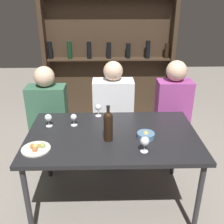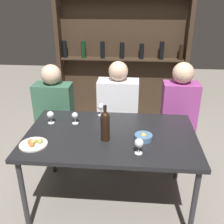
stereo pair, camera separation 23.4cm
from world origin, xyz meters
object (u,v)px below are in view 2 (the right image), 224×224
at_px(wine_glass_1, 75,116).
at_px(wine_glass_2, 50,115).
at_px(wine_glass_0, 101,107).
at_px(snack_bowl, 143,137).
at_px(seated_person_left, 55,119).
at_px(seated_person_right, 178,121).
at_px(wine_bottle, 105,125).
at_px(seated_person_center, 118,120).
at_px(food_plate_0, 34,144).
at_px(wine_glass_3, 139,143).

height_order(wine_glass_1, wine_glass_2, wine_glass_2).
bearing_deg(wine_glass_1, wine_glass_2, -177.23).
bearing_deg(wine_glass_1, wine_glass_0, 41.49).
height_order(wine_glass_2, snack_bowl, wine_glass_2).
relative_size(seated_person_left, seated_person_right, 0.96).
xyz_separation_m(wine_bottle, seated_person_right, (0.71, 0.71, -0.29)).
bearing_deg(wine_glass_2, seated_person_center, 36.43).
xyz_separation_m(food_plate_0, seated_person_left, (-0.08, 0.84, -0.19)).
distance_m(wine_glass_2, food_plate_0, 0.40).
distance_m(wine_bottle, snack_bowl, 0.34).
bearing_deg(wine_glass_2, wine_glass_0, 24.69).
height_order(wine_glass_3, seated_person_right, seated_person_right).
xyz_separation_m(wine_bottle, seated_person_left, (-0.65, 0.71, -0.32)).
bearing_deg(wine_glass_0, seated_person_center, 57.25).
height_order(seated_person_left, seated_person_center, seated_person_center).
bearing_deg(wine_glass_0, wine_glass_1, -138.51).
xyz_separation_m(wine_glass_0, wine_glass_1, (-0.22, -0.20, -0.01)).
height_order(wine_glass_2, seated_person_right, seated_person_right).
bearing_deg(seated_person_right, seated_person_left, 180.00).
height_order(wine_glass_0, food_plate_0, wine_glass_0).
distance_m(wine_glass_1, seated_person_left, 0.61).
relative_size(wine_glass_3, snack_bowl, 0.87).
height_order(wine_glass_2, wine_glass_3, wine_glass_3).
bearing_deg(seated_person_left, wine_glass_0, -23.33).
bearing_deg(wine_glass_3, snack_bowl, 78.76).
relative_size(wine_glass_0, wine_glass_3, 0.98).
xyz_separation_m(wine_glass_3, seated_person_left, (-0.92, 0.89, -0.27)).
height_order(snack_bowl, seated_person_right, seated_person_right).
height_order(wine_bottle, wine_glass_1, wine_bottle).
bearing_deg(seated_person_right, wine_glass_2, -160.47).
relative_size(wine_glass_3, seated_person_left, 0.11).
bearing_deg(seated_person_left, wine_glass_1, -52.62).
bearing_deg(food_plate_0, wine_glass_3, -3.39).
bearing_deg(wine_glass_1, seated_person_center, 49.21).
distance_m(wine_bottle, seated_person_left, 1.01).
xyz_separation_m(wine_glass_1, snack_bowl, (0.63, -0.25, -0.05)).
height_order(wine_glass_0, wine_glass_3, wine_glass_3).
relative_size(wine_glass_3, food_plate_0, 0.57).
relative_size(food_plate_0, seated_person_left, 0.19).
relative_size(wine_glass_2, snack_bowl, 0.81).
distance_m(food_plate_0, snack_bowl, 0.90).
height_order(food_plate_0, seated_person_center, seated_person_center).
relative_size(wine_glass_1, seated_person_right, 0.09).
xyz_separation_m(wine_glass_1, food_plate_0, (-0.25, -0.41, -0.07)).
xyz_separation_m(seated_person_left, seated_person_center, (0.71, 0.00, 0.02)).
xyz_separation_m(wine_glass_3, snack_bowl, (0.04, 0.21, -0.06)).
distance_m(wine_glass_1, seated_person_right, 1.14).
bearing_deg(wine_glass_3, wine_glass_2, 151.43).
height_order(wine_glass_0, wine_glass_1, wine_glass_0).
bearing_deg(wine_glass_3, seated_person_center, 103.55).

